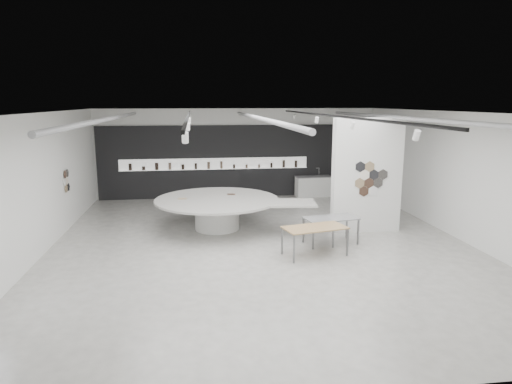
{
  "coord_description": "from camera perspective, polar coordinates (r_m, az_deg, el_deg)",
  "views": [
    {
      "loc": [
        -1.86,
        -12.55,
        4.1
      ],
      "look_at": [
        0.01,
        1.2,
        1.33
      ],
      "focal_mm": 32.0,
      "sensor_mm": 36.0,
      "label": 1
    }
  ],
  "objects": [
    {
      "name": "room",
      "position": [
        12.83,
        0.27,
        2.2
      ],
      "size": [
        12.02,
        14.02,
        3.82
      ],
      "color": "#B1AEA7",
      "rests_on": "ground"
    },
    {
      "name": "display_island",
      "position": [
        14.82,
        -4.57,
        -2.16
      ],
      "size": [
        5.3,
        4.42,
        1.02
      ],
      "rotation": [
        0.0,
        0.0,
        -0.11
      ],
      "color": "white",
      "rests_on": "ground"
    },
    {
      "name": "kitchen_counter",
      "position": [
        20.07,
        7.19,
        0.71
      ],
      "size": [
        1.61,
        0.71,
        1.24
      ],
      "rotation": [
        0.0,
        0.0,
        0.06
      ],
      "color": "white",
      "rests_on": "ground"
    },
    {
      "name": "back_wall_display",
      "position": [
        19.73,
        -2.49,
        3.83
      ],
      "size": [
        11.8,
        0.27,
        3.1
      ],
      "color": "black",
      "rests_on": "ground"
    },
    {
      "name": "partition_column",
      "position": [
        14.75,
        13.69,
        1.99
      ],
      "size": [
        2.2,
        0.38,
        3.6
      ],
      "color": "white",
      "rests_on": "ground"
    },
    {
      "name": "sample_table_stone",
      "position": [
        13.45,
        9.36,
        -3.45
      ],
      "size": [
        1.63,
        1.02,
        0.78
      ],
      "rotation": [
        0.0,
        0.0,
        0.18
      ],
      "color": "gray",
      "rests_on": "ground"
    },
    {
      "name": "sample_table_wood",
      "position": [
        12.37,
        7.38,
        -4.63
      ],
      "size": [
        1.82,
        1.2,
        0.78
      ],
      "rotation": [
        0.0,
        0.0,
        0.23
      ],
      "color": "#A58355",
      "rests_on": "ground"
    }
  ]
}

